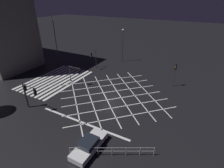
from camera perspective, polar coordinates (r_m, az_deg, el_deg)
ground_plane at (r=27.34m, az=0.00°, el=-3.65°), size 200.00×200.00×0.00m
road_markings at (r=31.10m, az=-12.92°, el=-0.38°), size 19.04×25.15×0.01m
traffic_light_nw_main at (r=30.51m, az=19.87°, el=4.14°), size 0.39×0.36×4.08m
traffic_light_se_main at (r=25.92m, az=-26.34°, el=-2.02°), size 0.39×0.36×3.59m
traffic_light_sw_main at (r=36.44m, az=-6.13°, el=9.03°), size 1.92×0.36×3.90m
traffic_light_se_cross at (r=24.94m, az=-25.02°, el=-2.53°), size 0.36×2.54×3.66m
traffic_light_median_south at (r=30.22m, az=-11.84°, el=3.96°), size 0.36×2.40×3.29m
street_lamp_east at (r=40.56m, az=3.53°, el=14.05°), size 0.44×0.44×7.44m
street_lamp_west at (r=39.07m, az=-18.37°, el=16.38°), size 0.62×0.62×10.23m
waiting_car at (r=18.50m, az=-7.47°, el=-19.14°), size 4.53×1.70×1.30m
pedestrian_railing at (r=17.83m, az=0.00°, el=-20.86°), size 3.91×7.16×1.05m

